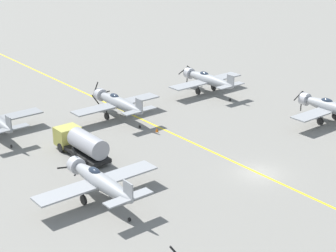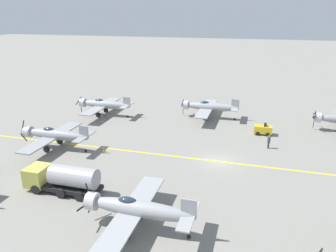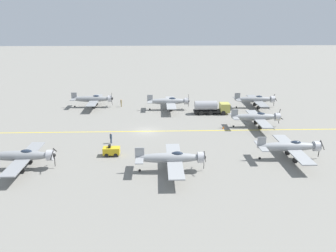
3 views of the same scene
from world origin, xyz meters
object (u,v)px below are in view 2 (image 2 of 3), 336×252
object	(u,v)px
fuel_tanker	(62,178)
ground_crew_inspecting	(269,141)
airplane_mid_left	(136,209)
airplane_far_center	(54,135)
airplane_mid_right	(209,107)
traffic_cone	(104,150)
tow_tractor	(263,129)
airplane_far_right	(103,104)

from	to	relation	value
fuel_tanker	ground_crew_inspecting	size ratio (longest dim) A/B	4.30
airplane_mid_left	airplane_far_center	xyz separation A→B (m)	(13.34, 16.88, 0.00)
airplane_mid_right	airplane_far_center	world-z (taller)	airplane_far_center
airplane_mid_left	airplane_far_center	bearing A→B (deg)	63.81
airplane_far_center	fuel_tanker	size ratio (longest dim) A/B	1.50
ground_crew_inspecting	traffic_cone	size ratio (longest dim) A/B	3.38
ground_crew_inspecting	traffic_cone	world-z (taller)	ground_crew_inspecting
tow_tractor	ground_crew_inspecting	distance (m)	5.40
airplane_mid_right	ground_crew_inspecting	distance (m)	15.08
fuel_tanker	ground_crew_inspecting	distance (m)	26.92
tow_tractor	ground_crew_inspecting	bearing A→B (deg)	-171.90
airplane_mid_right	tow_tractor	world-z (taller)	airplane_mid_right
airplane_mid_right	airplane_far_center	xyz separation A→B (m)	(-19.21, 17.73, 0.00)
fuel_tanker	traffic_cone	size ratio (longest dim) A/B	14.55
airplane_mid_right	fuel_tanker	bearing A→B (deg)	154.15
airplane_far_center	fuel_tanker	distance (m)	12.15
airplane_far_right	tow_tractor	distance (m)	27.66
airplane_mid_right	traffic_cone	world-z (taller)	airplane_mid_right
tow_tractor	traffic_cone	size ratio (longest dim) A/B	4.73
airplane_mid_left	traffic_cone	distance (m)	17.52
fuel_tanker	ground_crew_inspecting	world-z (taller)	fuel_tanker
tow_tractor	airplane_mid_left	bearing A→B (deg)	159.21
airplane_mid_right	fuel_tanker	xyz separation A→B (m)	(-28.82, 10.33, -0.50)
tow_tractor	traffic_cone	world-z (taller)	tow_tractor
airplane_far_right	airplane_far_center	distance (m)	15.61
fuel_tanker	airplane_mid_left	bearing A→B (deg)	-111.46
airplane_far_center	airplane_mid_left	bearing A→B (deg)	-132.06
airplane_far_center	tow_tractor	bearing A→B (deg)	-67.48
airplane_far_center	ground_crew_inspecting	xyz separation A→B (m)	(7.99, -27.77, -1.00)
airplane_far_center	ground_crew_inspecting	distance (m)	28.91
airplane_far_right	traffic_cone	size ratio (longest dim) A/B	21.82
airplane_mid_right	airplane_far_right	bearing A→B (deg)	95.02
airplane_far_center	fuel_tanker	world-z (taller)	airplane_far_center
airplane_mid_right	traffic_cone	bearing A→B (deg)	143.02
traffic_cone	airplane_far_right	bearing A→B (deg)	26.43
airplane_mid_right	fuel_tanker	world-z (taller)	airplane_mid_right
airplane_mid_right	tow_tractor	bearing A→B (deg)	-128.52
traffic_cone	airplane_far_center	bearing A→B (deg)	97.37
airplane_mid_right	fuel_tanker	size ratio (longest dim) A/B	1.50
airplane_far_right	tow_tractor	world-z (taller)	airplane_far_right
ground_crew_inspecting	airplane_mid_left	bearing A→B (deg)	152.97
airplane_far_right	fuel_tanker	size ratio (longest dim) A/B	1.50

